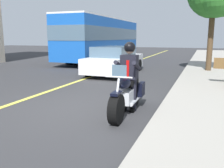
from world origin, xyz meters
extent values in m
plane|color=#333335|center=(0.00, 0.00, 0.00)|extent=(80.00, 80.00, 0.00)
cube|color=#E5DB4C|center=(0.00, -2.00, 0.01)|extent=(60.00, 0.16, 0.01)
cylinder|color=black|center=(0.74, 1.28, 0.33)|extent=(0.67, 0.22, 0.66)
cylinder|color=black|center=(-0.81, 1.23, 0.33)|extent=(0.67, 0.22, 0.66)
cube|color=silver|center=(-0.06, 1.25, 0.42)|extent=(0.57, 0.30, 0.32)
ellipsoid|color=black|center=(0.14, 1.26, 0.78)|extent=(0.57, 0.30, 0.24)
cube|color=black|center=(-0.41, 1.24, 0.74)|extent=(0.71, 0.30, 0.12)
cube|color=black|center=(-0.77, 1.45, 0.48)|extent=(0.40, 0.13, 0.36)
cube|color=black|center=(-0.75, 1.01, 0.48)|extent=(0.40, 0.13, 0.36)
cylinder|color=silver|center=(0.72, 1.28, 0.60)|extent=(0.35, 0.06, 0.76)
cylinder|color=silver|center=(0.56, 1.28, 1.00)|extent=(0.06, 0.60, 0.04)
cube|color=black|center=(0.74, 1.28, 0.68)|extent=(0.37, 0.17, 0.06)
cylinder|color=silver|center=(-0.36, 1.40, 0.26)|extent=(0.90, 0.11, 0.08)
cube|color=slate|center=(0.54, 1.28, 1.12)|extent=(0.05, 0.32, 0.28)
cylinder|color=black|center=(-0.31, 1.37, 0.42)|extent=(0.14, 0.14, 0.84)
cube|color=black|center=(-0.25, 1.37, 0.05)|extent=(0.26, 0.12, 0.10)
cylinder|color=black|center=(-0.30, 1.13, 0.42)|extent=(0.14, 0.14, 0.84)
cube|color=black|center=(-0.24, 1.13, 0.05)|extent=(0.26, 0.12, 0.10)
cube|color=black|center=(-0.31, 1.25, 1.12)|extent=(0.33, 0.41, 0.60)
cube|color=red|center=(-0.15, 1.25, 1.08)|extent=(0.03, 0.07, 0.44)
cylinder|color=black|center=(-0.14, 1.47, 1.18)|extent=(0.55, 0.12, 0.28)
cylinder|color=black|center=(-0.12, 1.03, 1.18)|extent=(0.55, 0.12, 0.28)
sphere|color=tan|center=(-0.31, 1.25, 1.55)|extent=(0.22, 0.22, 0.22)
sphere|color=black|center=(-0.31, 1.25, 1.60)|extent=(0.28, 0.28, 0.28)
cube|color=blue|center=(-12.48, -4.66, 1.77)|extent=(11.00, 2.50, 2.85)
cube|color=slate|center=(-12.48, -4.66, 2.10)|extent=(11.04, 2.52, 0.90)
cube|color=slate|center=(-17.98, -4.66, 2.00)|extent=(0.06, 2.40, 1.90)
cube|color=white|center=(-12.48, -4.66, 3.25)|extent=(11.00, 2.50, 0.10)
cylinder|color=black|center=(-16.08, -5.86, 0.50)|extent=(1.00, 0.30, 1.00)
cylinder|color=black|center=(-16.08, -3.46, 0.50)|extent=(1.00, 0.30, 1.00)
cylinder|color=black|center=(-9.28, -5.86, 0.50)|extent=(1.00, 0.30, 1.00)
cylinder|color=black|center=(-9.28, -3.46, 0.50)|extent=(1.00, 0.30, 1.00)
cube|color=white|center=(-6.25, -1.30, 0.55)|extent=(4.60, 1.80, 0.70)
cube|color=slate|center=(-6.05, -1.30, 1.10)|extent=(2.40, 1.60, 0.60)
cylinder|color=black|center=(-7.70, -2.15, 0.32)|extent=(0.64, 0.22, 0.64)
cylinder|color=black|center=(-7.70, -0.45, 0.32)|extent=(0.64, 0.22, 0.64)
cylinder|color=black|center=(-4.80, -2.15, 0.32)|extent=(0.64, 0.22, 0.64)
cylinder|color=black|center=(-4.80, -0.45, 0.32)|extent=(0.64, 0.22, 0.64)
cylinder|color=#4C3823|center=(-8.06, 3.20, 1.61)|extent=(0.28, 0.28, 2.92)
camera|label=1|loc=(5.40, 2.96, 1.84)|focal=38.64mm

